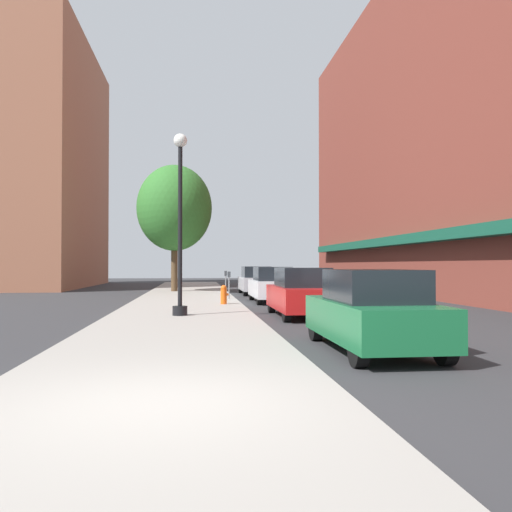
{
  "coord_description": "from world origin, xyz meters",
  "views": [
    {
      "loc": [
        0.45,
        -6.31,
        1.76
      ],
      "look_at": [
        2.89,
        14.84,
        2.11
      ],
      "focal_mm": 36.79,
      "sensor_mm": 36.0,
      "label": 1
    }
  ],
  "objects_px": {
    "lamppost": "(180,220)",
    "fire_hydrant": "(224,294)",
    "parking_meter_near": "(229,282)",
    "car_white": "(272,285)",
    "parking_meter_far": "(226,280)",
    "tree_near": "(174,208)",
    "car_red": "(301,293)",
    "car_silver": "(256,281)",
    "car_green": "(372,312)"
  },
  "relations": [
    {
      "from": "parking_meter_far",
      "to": "car_red",
      "type": "bearing_deg",
      "value": -79.59
    },
    {
      "from": "parking_meter_near",
      "to": "car_white",
      "type": "relative_size",
      "value": 0.3
    },
    {
      "from": "car_white",
      "to": "car_red",
      "type": "bearing_deg",
      "value": -89.2
    },
    {
      "from": "car_white",
      "to": "car_silver",
      "type": "bearing_deg",
      "value": 90.8
    },
    {
      "from": "parking_meter_far",
      "to": "car_white",
      "type": "xyz_separation_m",
      "value": [
        1.95,
        -3.73,
        -0.14
      ]
    },
    {
      "from": "lamppost",
      "to": "car_silver",
      "type": "height_order",
      "value": "lamppost"
    },
    {
      "from": "parking_meter_far",
      "to": "tree_near",
      "type": "bearing_deg",
      "value": 120.85
    },
    {
      "from": "fire_hydrant",
      "to": "car_silver",
      "type": "height_order",
      "value": "car_silver"
    },
    {
      "from": "fire_hydrant",
      "to": "parking_meter_far",
      "type": "distance_m",
      "value": 6.16
    },
    {
      "from": "parking_meter_near",
      "to": "parking_meter_far",
      "type": "bearing_deg",
      "value": 90.0
    },
    {
      "from": "lamppost",
      "to": "car_white",
      "type": "bearing_deg",
      "value": 60.4
    },
    {
      "from": "parking_meter_near",
      "to": "car_red",
      "type": "height_order",
      "value": "car_red"
    },
    {
      "from": "fire_hydrant",
      "to": "parking_meter_far",
      "type": "bearing_deg",
      "value": 85.99
    },
    {
      "from": "lamppost",
      "to": "car_red",
      "type": "height_order",
      "value": "lamppost"
    },
    {
      "from": "tree_near",
      "to": "car_white",
      "type": "height_order",
      "value": "tree_near"
    },
    {
      "from": "tree_near",
      "to": "fire_hydrant",
      "type": "bearing_deg",
      "value": -77.29
    },
    {
      "from": "parking_meter_far",
      "to": "tree_near",
      "type": "relative_size",
      "value": 0.17
    },
    {
      "from": "car_red",
      "to": "car_silver",
      "type": "bearing_deg",
      "value": 90.6
    },
    {
      "from": "fire_hydrant",
      "to": "car_white",
      "type": "relative_size",
      "value": 0.18
    },
    {
      "from": "parking_meter_far",
      "to": "car_red",
      "type": "distance_m",
      "value": 10.8
    },
    {
      "from": "car_silver",
      "to": "parking_meter_far",
      "type": "bearing_deg",
      "value": -124.48
    },
    {
      "from": "parking_meter_far",
      "to": "car_silver",
      "type": "height_order",
      "value": "car_silver"
    },
    {
      "from": "car_red",
      "to": "car_white",
      "type": "distance_m",
      "value": 6.89
    },
    {
      "from": "tree_near",
      "to": "car_white",
      "type": "relative_size",
      "value": 1.82
    },
    {
      "from": "lamppost",
      "to": "parking_meter_far",
      "type": "relative_size",
      "value": 4.5
    },
    {
      "from": "tree_near",
      "to": "car_red",
      "type": "distance_m",
      "value": 16.84
    },
    {
      "from": "car_red",
      "to": "tree_near",
      "type": "bearing_deg",
      "value": 108.03
    },
    {
      "from": "parking_meter_far",
      "to": "parking_meter_near",
      "type": "bearing_deg",
      "value": -90.0
    },
    {
      "from": "tree_near",
      "to": "parking_meter_far",
      "type": "bearing_deg",
      "value": -59.15
    },
    {
      "from": "lamppost",
      "to": "fire_hydrant",
      "type": "relative_size",
      "value": 7.47
    },
    {
      "from": "fire_hydrant",
      "to": "car_silver",
      "type": "bearing_deg",
      "value": 75.12
    },
    {
      "from": "car_red",
      "to": "car_silver",
      "type": "xyz_separation_m",
      "value": [
        0.0,
        13.44,
        0.0
      ]
    },
    {
      "from": "fire_hydrant",
      "to": "parking_meter_near",
      "type": "distance_m",
      "value": 3.38
    },
    {
      "from": "car_red",
      "to": "parking_meter_near",
      "type": "bearing_deg",
      "value": 104.63
    },
    {
      "from": "car_red",
      "to": "car_white",
      "type": "relative_size",
      "value": 1.0
    },
    {
      "from": "fire_hydrant",
      "to": "parking_meter_far",
      "type": "height_order",
      "value": "parking_meter_far"
    },
    {
      "from": "tree_near",
      "to": "parking_meter_near",
      "type": "bearing_deg",
      "value": -69.25
    },
    {
      "from": "lamppost",
      "to": "parking_meter_near",
      "type": "bearing_deg",
      "value": 75.38
    },
    {
      "from": "car_red",
      "to": "fire_hydrant",
      "type": "bearing_deg",
      "value": 118.57
    },
    {
      "from": "car_red",
      "to": "car_white",
      "type": "bearing_deg",
      "value": 90.6
    },
    {
      "from": "parking_meter_near",
      "to": "parking_meter_far",
      "type": "relative_size",
      "value": 1.0
    },
    {
      "from": "parking_meter_near",
      "to": "tree_near",
      "type": "distance_m",
      "value": 9.29
    },
    {
      "from": "parking_meter_near",
      "to": "tree_near",
      "type": "bearing_deg",
      "value": 110.75
    },
    {
      "from": "lamppost",
      "to": "parking_meter_far",
      "type": "height_order",
      "value": "lamppost"
    },
    {
      "from": "fire_hydrant",
      "to": "parking_meter_near",
      "type": "xyz_separation_m",
      "value": [
        0.43,
        3.32,
        0.43
      ]
    },
    {
      "from": "parking_meter_near",
      "to": "car_red",
      "type": "bearing_deg",
      "value": -75.98
    },
    {
      "from": "car_green",
      "to": "car_white",
      "type": "height_order",
      "value": "same"
    },
    {
      "from": "parking_meter_near",
      "to": "car_white",
      "type": "height_order",
      "value": "car_white"
    },
    {
      "from": "parking_meter_near",
      "to": "tree_near",
      "type": "height_order",
      "value": "tree_near"
    },
    {
      "from": "tree_near",
      "to": "car_red",
      "type": "height_order",
      "value": "tree_near"
    }
  ]
}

